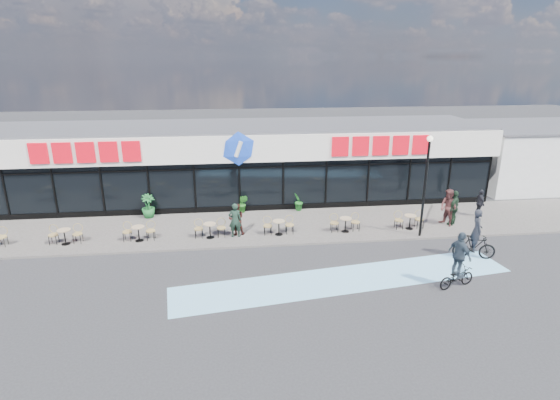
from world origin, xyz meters
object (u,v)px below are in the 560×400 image
at_px(patron_right, 237,219).
at_px(potted_plant_mid, 243,204).
at_px(pedestrian_b, 480,203).
at_px(cyclist_a, 458,265).
at_px(lamp_post, 426,178).
at_px(potted_plant_left, 148,206).
at_px(pedestrian_c, 454,208).
at_px(potted_plant_right, 298,202).
at_px(patron_left, 235,220).
at_px(cyclist_b, 475,241).
at_px(pedestrian_a, 448,208).

bearing_deg(patron_right, potted_plant_mid, -101.70).
bearing_deg(potted_plant_mid, pedestrian_b, -9.10).
distance_m(patron_right, cyclist_a, 10.36).
distance_m(lamp_post, potted_plant_left, 14.64).
relative_size(patron_right, pedestrian_c, 0.87).
bearing_deg(potted_plant_mid, potted_plant_right, -0.91).
xyz_separation_m(patron_left, pedestrian_b, (13.53, 1.39, -0.10)).
bearing_deg(potted_plant_right, pedestrian_c, -21.63).
height_order(lamp_post, potted_plant_right, lamp_post).
bearing_deg(cyclist_a, pedestrian_b, 54.83).
xyz_separation_m(patron_right, cyclist_a, (8.37, -6.11, 0.03)).
distance_m(potted_plant_mid, patron_left, 3.53).
height_order(lamp_post, cyclist_a, lamp_post).
xyz_separation_m(potted_plant_left, patron_right, (4.79, -3.02, 0.16)).
xyz_separation_m(cyclist_a, cyclist_b, (2.02, 2.33, -0.10)).
xyz_separation_m(pedestrian_a, cyclist_a, (-2.65, -6.09, -0.14)).
bearing_deg(potted_plant_right, pedestrian_a, -23.05).
bearing_deg(pedestrian_a, pedestrian_c, 79.04).
height_order(potted_plant_mid, cyclist_a, cyclist_a).
relative_size(potted_plant_right, cyclist_b, 0.47).
bearing_deg(pedestrian_a, pedestrian_b, 91.39).
relative_size(pedestrian_c, cyclist_a, 0.81).
xyz_separation_m(lamp_post, pedestrian_c, (2.34, 1.27, -2.04)).
relative_size(patron_left, cyclist_a, 0.75).
relative_size(potted_plant_right, pedestrian_c, 0.58).
bearing_deg(pedestrian_c, pedestrian_a, -31.96).
relative_size(cyclist_a, cyclist_b, 1.00).
distance_m(potted_plant_right, cyclist_a, 10.42).
relative_size(pedestrian_a, cyclist_a, 0.85).
distance_m(potted_plant_mid, pedestrian_c, 11.41).
height_order(patron_left, pedestrian_b, patron_left).
bearing_deg(pedestrian_b, potted_plant_right, 82.82).
bearing_deg(pedestrian_b, pedestrian_c, 121.17).
bearing_deg(cyclist_b, pedestrian_b, 57.92).
height_order(potted_plant_left, potted_plant_right, potted_plant_left).
bearing_deg(lamp_post, patron_left, 174.19).
height_order(patron_right, cyclist_a, cyclist_a).
bearing_deg(potted_plant_mid, patron_right, -97.27).
height_order(lamp_post, cyclist_b, lamp_post).
bearing_deg(potted_plant_right, potted_plant_left, -179.18).
xyz_separation_m(patron_right, pedestrian_c, (11.38, 0.06, 0.12)).
distance_m(lamp_post, cyclist_b, 3.66).
relative_size(lamp_post, pedestrian_c, 2.67).
height_order(patron_right, pedestrian_b, patron_right).
height_order(potted_plant_mid, potted_plant_right, potted_plant_right).
distance_m(potted_plant_left, pedestrian_c, 16.44).
bearing_deg(pedestrian_b, pedestrian_a, 119.29).
bearing_deg(pedestrian_a, patron_right, -113.48).
relative_size(potted_plant_mid, potted_plant_right, 0.97).
distance_m(patron_left, pedestrian_a, 11.11).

